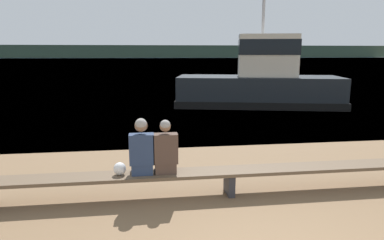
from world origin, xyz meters
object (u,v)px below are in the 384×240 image
bench_main (230,174)px  person_left (142,150)px  tugboat_red (260,84)px  shopping_bag (120,169)px  person_right (165,151)px

bench_main → person_left: 1.66m
tugboat_red → shopping_bag: bearing=162.4°
shopping_bag → bench_main: bearing=-0.2°
shopping_bag → tugboat_red: size_ratio=0.03×
person_right → shopping_bag: bearing=-179.6°
person_left → shopping_bag: 0.51m
bench_main → shopping_bag: 1.99m
person_left → shopping_bag: bearing=-179.6°
person_left → person_right: 0.42m
shopping_bag → tugboat_red: tugboat_red is taller
bench_main → person_left: size_ratio=8.82×
person_right → shopping_bag: size_ratio=4.31×
person_left → tugboat_red: (5.61, 10.15, 0.17)m
person_left → person_right: (0.41, 0.00, -0.04)m
shopping_bag → person_left: bearing=0.4°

